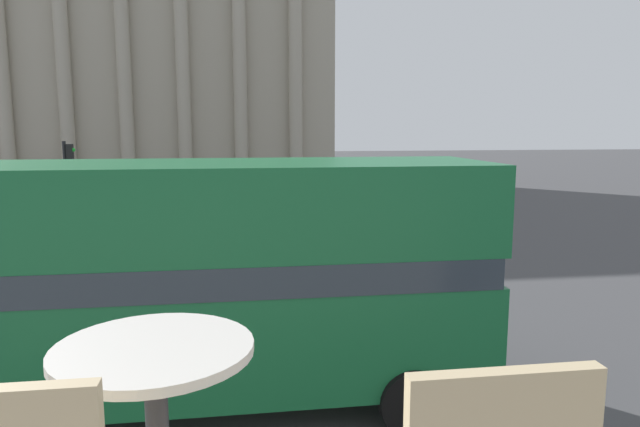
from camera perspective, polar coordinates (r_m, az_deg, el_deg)
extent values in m
cylinder|color=black|center=(10.94, 5.23, -12.38)|extent=(0.98, 0.22, 0.98)
cylinder|color=black|center=(8.74, 9.26, -18.14)|extent=(0.98, 0.22, 0.98)
cube|color=#196638|center=(9.29, -15.42, -11.24)|extent=(10.03, 2.50, 1.62)
cube|color=#2D3842|center=(8.99, -15.69, -5.01)|extent=(9.83, 2.53, 0.45)
cube|color=#196638|center=(8.83, -15.92, 0.59)|extent=(10.03, 2.50, 1.32)
cylinder|color=silver|center=(1.83, -16.28, -12.95)|extent=(0.60, 0.60, 0.03)
cube|color=#B2A893|center=(47.48, -17.34, 13.25)|extent=(27.84, 14.23, 17.01)
cylinder|color=#B2A893|center=(41.89, -29.19, 11.47)|extent=(0.90, 0.90, 14.46)
cylinder|color=#B2A893|center=(40.76, -24.20, 11.91)|extent=(0.90, 0.90, 14.46)
cylinder|color=#B2A893|center=(39.94, -18.95, 12.28)|extent=(0.90, 0.90, 14.46)
cylinder|color=#B2A893|center=(39.45, -13.52, 12.55)|extent=(0.90, 0.90, 14.46)
cylinder|color=#B2A893|center=(39.31, -7.99, 12.72)|extent=(0.90, 0.90, 14.46)
cylinder|color=#B2A893|center=(39.52, -2.46, 12.77)|extent=(0.90, 0.90, 14.46)
cylinder|color=black|center=(12.92, -10.58, -3.74)|extent=(0.12, 0.12, 3.34)
cube|color=black|center=(12.71, -9.92, 1.65)|extent=(0.20, 0.24, 0.70)
sphere|color=green|center=(12.69, -9.44, 2.34)|extent=(0.14, 0.14, 0.14)
cylinder|color=black|center=(21.66, -23.93, 1.44)|extent=(0.12, 0.12, 3.92)
cube|color=black|center=(21.50, -23.72, 5.45)|extent=(0.20, 0.24, 0.70)
sphere|color=green|center=(21.46, -23.46, 5.86)|extent=(0.14, 0.14, 0.14)
cylinder|color=black|center=(32.99, -16.61, 1.16)|extent=(0.60, 0.18, 0.60)
cylinder|color=black|center=(31.27, -17.06, 0.75)|extent=(0.60, 0.18, 0.60)
cylinder|color=black|center=(33.51, -21.35, 1.04)|extent=(0.60, 0.18, 0.60)
cylinder|color=black|center=(31.82, -22.05, 0.62)|extent=(0.60, 0.18, 0.60)
cube|color=#B2B5BA|center=(32.34, -19.30, 1.38)|extent=(4.20, 1.75, 0.55)
cube|color=#2D3842|center=(32.32, -19.70, 2.30)|extent=(1.89, 1.61, 0.50)
cylinder|color=black|center=(17.51, -4.76, -4.94)|extent=(0.60, 0.18, 0.60)
cylinder|color=black|center=(15.81, -4.35, -6.42)|extent=(0.60, 0.18, 0.60)
cylinder|color=black|center=(17.57, -13.95, -5.12)|extent=(0.60, 0.18, 0.60)
cylinder|color=black|center=(15.88, -14.55, -6.61)|extent=(0.60, 0.18, 0.60)
cube|color=silver|center=(16.57, -9.43, -4.83)|extent=(4.20, 1.75, 0.55)
cube|color=#2D3842|center=(16.46, -10.17, -3.07)|extent=(1.89, 1.61, 0.50)
cylinder|color=#282B33|center=(35.63, -13.57, 1.97)|extent=(0.14, 0.14, 0.78)
cylinder|color=#282B33|center=(35.61, -13.28, 1.97)|extent=(0.14, 0.14, 0.78)
cylinder|color=#606638|center=(35.55, -13.46, 3.09)|extent=(0.32, 0.32, 0.62)
sphere|color=tan|center=(35.51, -13.48, 3.75)|extent=(0.21, 0.21, 0.21)
cylinder|color=#282B33|center=(24.01, -25.87, -1.84)|extent=(0.14, 0.14, 0.78)
cylinder|color=#282B33|center=(23.96, -25.46, -1.83)|extent=(0.14, 0.14, 0.78)
cylinder|color=#B22323|center=(23.88, -25.78, -0.19)|extent=(0.32, 0.32, 0.62)
sphere|color=tan|center=(23.83, -25.84, 0.79)|extent=(0.21, 0.21, 0.21)
cylinder|color=#282B33|center=(35.50, -20.17, 1.68)|extent=(0.14, 0.14, 0.82)
cylinder|color=#282B33|center=(35.46, -19.89, 1.69)|extent=(0.14, 0.14, 0.82)
cylinder|color=silver|center=(35.40, -20.09, 2.87)|extent=(0.32, 0.32, 0.65)
sphere|color=tan|center=(35.36, -20.13, 3.57)|extent=(0.22, 0.22, 0.22)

